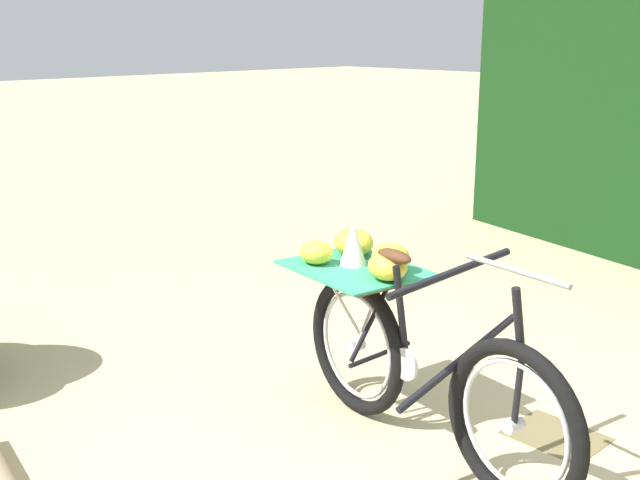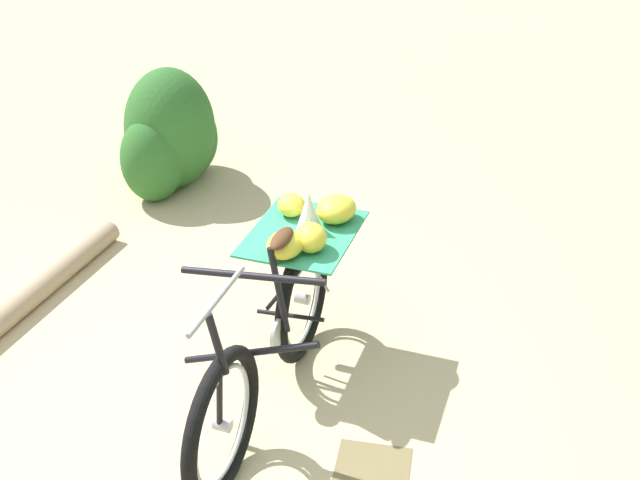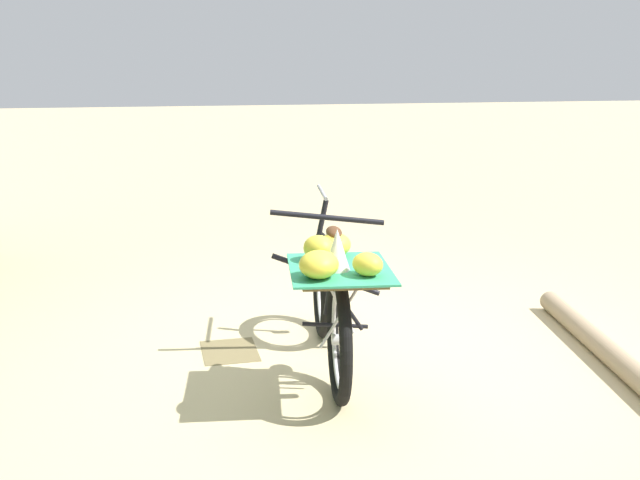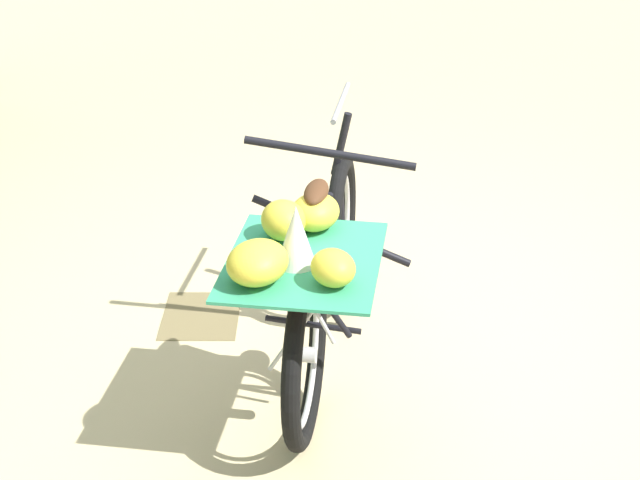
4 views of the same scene
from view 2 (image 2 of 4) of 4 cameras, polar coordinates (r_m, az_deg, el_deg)
The scene contains 5 objects.
ground_plane at distance 4.21m, azimuth -6.23°, elevation -13.71°, with size 60.00×60.00×0.00m, color #C6B284.
bicycle at distance 4.12m, azimuth -2.98°, elevation -5.44°, with size 1.80×0.77×1.03m.
fallen_log at distance 5.21m, azimuth -21.22°, elevation -5.00°, with size 0.15×0.15×2.20m, color #9E8466.
shrub_cluster at distance 6.45m, azimuth -10.55°, elevation 7.21°, with size 1.01×0.69×0.96m.
leaf_litter_patch at distance 4.01m, azimuth 3.62°, elevation -16.33°, with size 0.44×0.36×0.01m, color olive.
Camera 2 is at (-2.85, -1.00, 2.92)m, focal length 45.31 mm.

